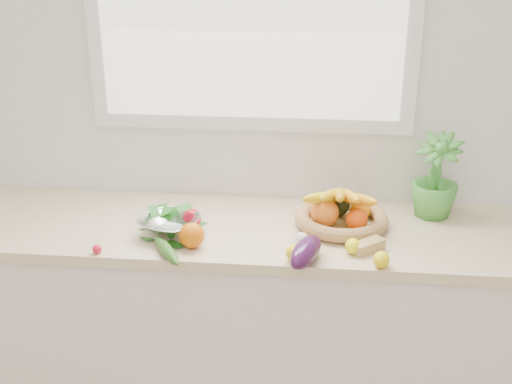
# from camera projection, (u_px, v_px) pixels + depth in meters

# --- Properties ---
(back_wall) EXTENTS (4.50, 0.02, 2.70)m
(back_wall) POSITION_uv_depth(u_px,v_px,m) (252.00, 93.00, 2.58)
(back_wall) COLOR white
(back_wall) RESTS_ON ground
(counter_cabinet) EXTENTS (2.20, 0.58, 0.86)m
(counter_cabinet) POSITION_uv_depth(u_px,v_px,m) (245.00, 328.00, 2.66)
(counter_cabinet) COLOR silver
(counter_cabinet) RESTS_ON ground
(countertop) EXTENTS (2.24, 0.62, 0.04)m
(countertop) POSITION_uv_depth(u_px,v_px,m) (244.00, 230.00, 2.49)
(countertop) COLOR beige
(countertop) RESTS_ON counter_cabinet
(orange_loose) EXTENTS (0.11, 0.11, 0.09)m
(orange_loose) POSITION_uv_depth(u_px,v_px,m) (192.00, 235.00, 2.29)
(orange_loose) COLOR #DB5F06
(orange_loose) RESTS_ON countertop
(lemon_a) EXTENTS (0.06, 0.07, 0.05)m
(lemon_a) POSITION_uv_depth(u_px,v_px,m) (353.00, 246.00, 2.26)
(lemon_a) COLOR #FFEB0D
(lemon_a) RESTS_ON countertop
(lemon_b) EXTENTS (0.07, 0.08, 0.06)m
(lemon_b) POSITION_uv_depth(u_px,v_px,m) (381.00, 260.00, 2.17)
(lemon_b) COLOR yellow
(lemon_b) RESTS_ON countertop
(lemon_c) EXTENTS (0.10, 0.09, 0.06)m
(lemon_c) POSITION_uv_depth(u_px,v_px,m) (296.00, 254.00, 2.20)
(lemon_c) COLOR yellow
(lemon_c) RESTS_ON countertop
(apple) EXTENTS (0.09, 0.09, 0.07)m
(apple) POSITION_uv_depth(u_px,v_px,m) (192.00, 218.00, 2.46)
(apple) COLOR red
(apple) RESTS_ON countertop
(ginger) EXTENTS (0.13, 0.12, 0.04)m
(ginger) POSITION_uv_depth(u_px,v_px,m) (368.00, 246.00, 2.28)
(ginger) COLOR tan
(ginger) RESTS_ON countertop
(garlic_a) EXTENTS (0.06, 0.06, 0.04)m
(garlic_a) POSITION_uv_depth(u_px,v_px,m) (301.00, 238.00, 2.34)
(garlic_a) COLOR white
(garlic_a) RESTS_ON countertop
(garlic_b) EXTENTS (0.07, 0.07, 0.05)m
(garlic_b) POSITION_uv_depth(u_px,v_px,m) (363.00, 226.00, 2.42)
(garlic_b) COLOR beige
(garlic_b) RESTS_ON countertop
(garlic_c) EXTENTS (0.06, 0.06, 0.05)m
(garlic_c) POSITION_uv_depth(u_px,v_px,m) (337.00, 235.00, 2.35)
(garlic_c) COLOR white
(garlic_c) RESTS_ON countertop
(eggplant) EXTENTS (0.15, 0.23, 0.09)m
(eggplant) POSITION_uv_depth(u_px,v_px,m) (306.00, 252.00, 2.18)
(eggplant) COLOR #340F38
(eggplant) RESTS_ON countertop
(cucumber) EXTENTS (0.16, 0.22, 0.04)m
(cucumber) POSITION_uv_depth(u_px,v_px,m) (166.00, 250.00, 2.24)
(cucumber) COLOR #254F17
(cucumber) RESTS_ON countertop
(radish) EXTENTS (0.04, 0.04, 0.03)m
(radish) POSITION_uv_depth(u_px,v_px,m) (97.00, 249.00, 2.26)
(radish) COLOR red
(radish) RESTS_ON countertop
(potted_herb) EXTENTS (0.25, 0.25, 0.34)m
(potted_herb) POSITION_uv_depth(u_px,v_px,m) (435.00, 176.00, 2.51)
(potted_herb) COLOR green
(potted_herb) RESTS_ON countertop
(fruit_basket) EXTENTS (0.37, 0.37, 0.19)m
(fruit_basket) POSITION_uv_depth(u_px,v_px,m) (341.00, 214.00, 2.46)
(fruit_basket) COLOR tan
(fruit_basket) RESTS_ON countertop
(colander_with_spinach) EXTENTS (0.28, 0.28, 0.12)m
(colander_with_spinach) POSITION_uv_depth(u_px,v_px,m) (169.00, 220.00, 2.39)
(colander_with_spinach) COLOR white
(colander_with_spinach) RESTS_ON countertop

